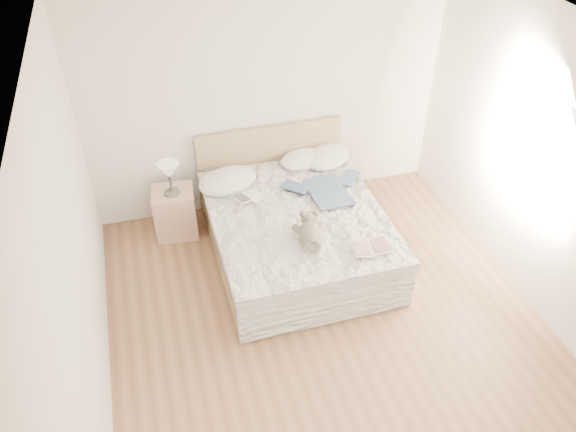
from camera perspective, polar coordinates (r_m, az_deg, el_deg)
The scene contains 16 objects.
floor at distance 5.35m, azimuth 4.43°, elevation -11.75°, with size 4.00×4.50×0.00m, color brown.
ceiling at distance 3.73m, azimuth 6.50°, elevation 16.08°, with size 4.00×4.50×0.00m, color silver.
wall_back at distance 6.23m, azimuth -2.12°, elevation 12.09°, with size 4.00×0.02×2.70m, color white.
wall_left at distance 4.25m, azimuth -20.97°, elevation -5.07°, with size 0.02×4.50×2.70m, color white.
wall_right at distance 5.37m, azimuth 25.69°, elevation 3.39°, with size 0.02×4.50×2.70m, color white.
window at distance 5.50m, azimuth 24.05°, elevation 5.97°, with size 0.02×1.30×1.10m, color white.
bed at distance 5.94m, azimuth 0.69°, elevation -1.37°, with size 1.72×2.14×1.00m.
nightstand at distance 6.34m, azimuth -11.38°, elevation 0.37°, with size 0.45×0.40×0.56m, color tan.
table_lamp at distance 6.00m, azimuth -12.00°, elevation 4.38°, with size 0.30×0.30×0.38m.
pillow_left at distance 6.11m, azimuth -6.13°, elevation 3.60°, with size 0.67×0.47×0.20m, color white.
pillow_middle at distance 6.44m, azimuth 1.47°, elevation 5.81°, with size 0.54×0.38×0.16m, color white.
pillow_right at distance 6.50m, azimuth 4.07°, elevation 6.05°, with size 0.62×0.44×0.19m, color white.
blouse at distance 5.94m, azimuth 4.12°, elevation 2.48°, with size 0.61×0.65×0.02m, color navy, non-canonical shape.
photo_book at distance 5.86m, azimuth -4.01°, elevation 1.88°, with size 0.30×0.20×0.02m, color white.
childrens_book at distance 5.28m, azimuth 8.38°, elevation -3.20°, with size 0.36×0.24×0.02m, color beige.
teddy_bear at distance 5.29m, azimuth 2.18°, elevation -2.35°, with size 0.27×0.38×0.20m, color #6B6254, non-canonical shape.
Camera 1 is at (-1.35, -3.18, 4.09)m, focal length 35.00 mm.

